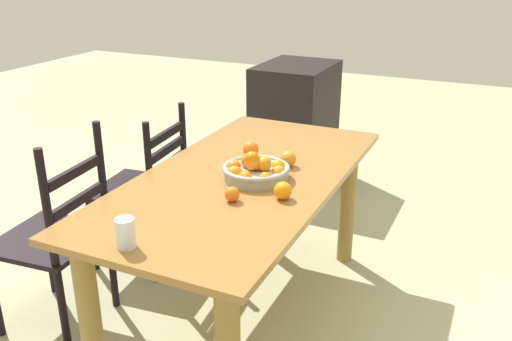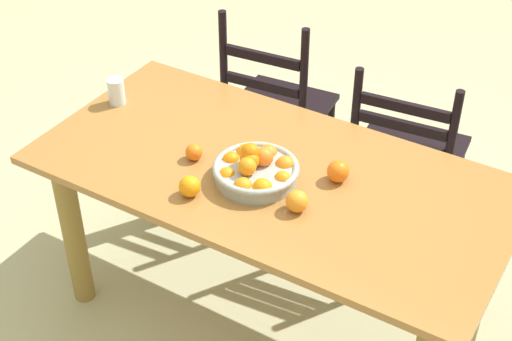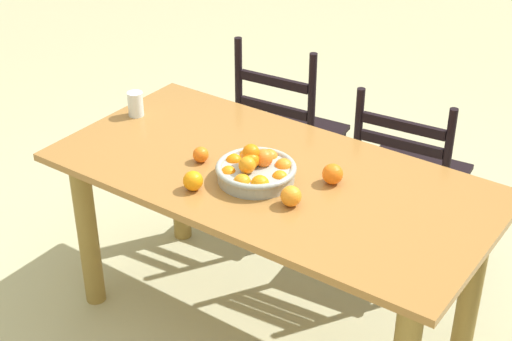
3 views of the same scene
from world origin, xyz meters
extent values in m
plane|color=#B2B188|center=(0.00, 0.00, 0.00)|extent=(12.00, 12.00, 0.00)
cube|color=olive|center=(0.00, 0.00, 0.75)|extent=(1.72, 0.85, 0.03)
cylinder|color=olive|center=(-0.74, -0.31, 0.37)|extent=(0.09, 0.09, 0.74)
cylinder|color=olive|center=(-0.74, 0.31, 0.37)|extent=(0.09, 0.09, 0.74)
cylinder|color=olive|center=(0.74, 0.31, 0.37)|extent=(0.09, 0.09, 0.74)
cube|color=black|center=(0.25, 0.79, 0.45)|extent=(0.50, 0.50, 0.03)
cylinder|color=black|center=(0.43, 1.01, 0.22)|extent=(0.04, 0.04, 0.44)
cylinder|color=black|center=(0.03, 0.97, 0.22)|extent=(0.04, 0.04, 0.44)
cylinder|color=black|center=(0.47, 0.61, 0.22)|extent=(0.04, 0.04, 0.44)
cylinder|color=black|center=(0.07, 0.57, 0.22)|extent=(0.04, 0.04, 0.44)
cylinder|color=black|center=(0.47, 0.61, 0.69)|extent=(0.04, 0.04, 0.46)
cylinder|color=black|center=(0.07, 0.57, 0.69)|extent=(0.04, 0.04, 0.46)
cube|color=black|center=(0.27, 0.59, 0.63)|extent=(0.36, 0.06, 0.04)
cube|color=black|center=(0.27, 0.59, 0.71)|extent=(0.36, 0.06, 0.04)
cube|color=black|center=(0.27, 0.59, 0.80)|extent=(0.36, 0.06, 0.04)
cube|color=black|center=(-0.42, 0.81, 0.46)|extent=(0.48, 0.48, 0.03)
cylinder|color=black|center=(-0.25, 1.03, 0.22)|extent=(0.04, 0.04, 0.44)
cylinder|color=black|center=(-0.63, 0.99, 0.22)|extent=(0.04, 0.04, 0.44)
cylinder|color=black|center=(-0.21, 0.64, 0.22)|extent=(0.04, 0.04, 0.44)
cylinder|color=black|center=(-0.60, 0.60, 0.22)|extent=(0.04, 0.04, 0.44)
cylinder|color=black|center=(-0.21, 0.64, 0.73)|extent=(0.04, 0.04, 0.53)
cylinder|color=black|center=(-0.60, 0.60, 0.73)|extent=(0.04, 0.04, 0.53)
cube|color=black|center=(-0.40, 0.62, 0.68)|extent=(0.35, 0.06, 0.04)
cube|color=black|center=(-0.40, 0.62, 0.82)|extent=(0.35, 0.06, 0.04)
cylinder|color=#99A19B|center=(-0.02, -0.08, 0.79)|extent=(0.29, 0.29, 0.05)
torus|color=#99A19B|center=(-0.02, -0.08, 0.82)|extent=(0.31, 0.31, 0.02)
sphere|color=orange|center=(0.09, -0.07, 0.81)|extent=(0.06, 0.06, 0.06)
sphere|color=orange|center=(0.06, 0.00, 0.81)|extent=(0.07, 0.07, 0.07)
sphere|color=orange|center=(-0.03, 0.03, 0.81)|extent=(0.07, 0.07, 0.07)
sphere|color=orange|center=(-0.10, -0.01, 0.81)|extent=(0.07, 0.07, 0.07)
sphere|color=orange|center=(-0.12, -0.07, 0.81)|extent=(0.06, 0.06, 0.06)
sphere|color=orange|center=(-0.09, -0.15, 0.81)|extent=(0.06, 0.06, 0.06)
sphere|color=orange|center=(-0.01, -0.18, 0.81)|extent=(0.07, 0.07, 0.07)
sphere|color=orange|center=(0.05, -0.15, 0.81)|extent=(0.07, 0.07, 0.07)
sphere|color=orange|center=(-0.05, -0.07, 0.87)|extent=(0.07, 0.07, 0.07)
sphere|color=orange|center=(-0.03, -0.09, 0.85)|extent=(0.06, 0.06, 0.06)
sphere|color=orange|center=(-0.05, -0.07, 0.85)|extent=(0.06, 0.06, 0.06)
sphere|color=orange|center=(-0.01, -0.04, 0.85)|extent=(0.07, 0.07, 0.07)
sphere|color=orange|center=(-0.03, -0.12, 0.85)|extent=(0.06, 0.06, 0.06)
sphere|color=orange|center=(-0.27, -0.09, 0.80)|extent=(0.06, 0.06, 0.06)
sphere|color=orange|center=(-0.17, -0.27, 0.81)|extent=(0.07, 0.07, 0.07)
sphere|color=orange|center=(0.19, -0.15, 0.81)|extent=(0.08, 0.08, 0.08)
sphere|color=orange|center=(0.23, 0.07, 0.81)|extent=(0.08, 0.08, 0.08)
cylinder|color=silver|center=(-0.76, 0.07, 0.82)|extent=(0.07, 0.07, 0.11)
camera|label=1|loc=(-2.08, -1.04, 1.72)|focal=38.61mm
camera|label=2|loc=(1.07, -1.88, 2.39)|focal=52.94mm
camera|label=3|loc=(1.41, -2.11, 2.26)|focal=53.99mm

